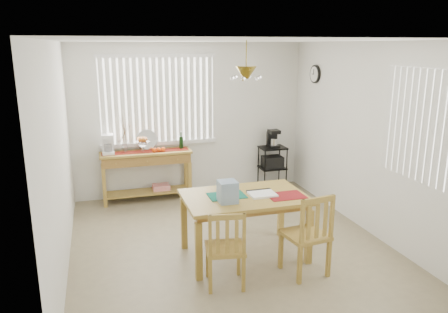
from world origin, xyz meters
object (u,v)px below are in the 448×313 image
object	(u,v)px
chair_right	(308,235)
wire_cart	(272,164)
sideboard	(147,164)
dining_table	(244,203)
cart_items	(273,139)
chair_left	(225,249)

from	to	relation	value
chair_right	wire_cart	bearing A→B (deg)	74.62
sideboard	dining_table	size ratio (longest dim) A/B	1.02
cart_items	chair_left	size ratio (longest dim) A/B	0.36
wire_cart	cart_items	xyz separation A→B (m)	(0.00, 0.01, 0.45)
wire_cart	chair_left	distance (m)	3.47
dining_table	cart_items	bearing A→B (deg)	60.21
sideboard	cart_items	size ratio (longest dim) A/B	4.68
wire_cart	dining_table	xyz separation A→B (m)	(-1.35, -2.36, 0.23)
wire_cart	chair_right	distance (m)	3.10
sideboard	chair_left	xyz separation A→B (m)	(0.47, -3.00, -0.19)
sideboard	cart_items	world-z (taller)	cart_items
wire_cart	cart_items	world-z (taller)	cart_items
cart_items	chair_right	distance (m)	3.14
chair_left	dining_table	bearing A→B (deg)	55.45
wire_cart	chair_right	xyz separation A→B (m)	(-0.82, -2.99, 0.02)
wire_cart	dining_table	size ratio (longest dim) A/B	0.53
chair_left	chair_right	xyz separation A→B (m)	(0.96, -0.02, 0.04)
cart_items	chair_left	world-z (taller)	cart_items
chair_left	cart_items	bearing A→B (deg)	59.18
sideboard	dining_table	distance (m)	2.54
dining_table	sideboard	bearing A→B (deg)	110.65
wire_cart	dining_table	distance (m)	2.73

